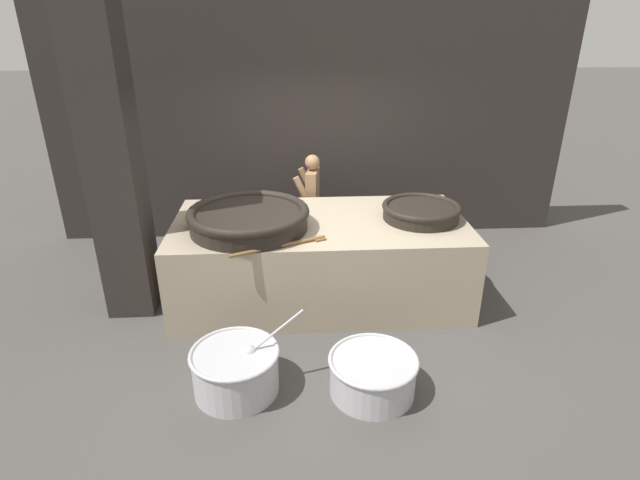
% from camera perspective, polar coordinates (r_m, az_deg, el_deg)
% --- Properties ---
extents(ground_plane, '(60.00, 60.00, 0.00)m').
position_cam_1_polar(ground_plane, '(6.17, 0.00, -6.24)').
color(ground_plane, '#474442').
extents(back_wall, '(7.58, 0.24, 3.46)m').
position_cam_1_polar(back_wall, '(7.51, -0.98, 13.42)').
color(back_wall, '#2D2826').
rests_on(back_wall, ground_plane).
extents(support_pillar, '(0.51, 0.51, 3.46)m').
position_cam_1_polar(support_pillar, '(5.68, -22.58, 8.14)').
color(support_pillar, '#2D2826').
rests_on(support_pillar, ground_plane).
extents(hearth_platform, '(3.37, 1.65, 0.98)m').
position_cam_1_polar(hearth_platform, '(5.94, 0.00, -2.16)').
color(hearth_platform, tan).
rests_on(hearth_platform, ground_plane).
extents(giant_wok_near, '(1.34, 1.34, 0.25)m').
position_cam_1_polar(giant_wok_near, '(5.52, -8.16, 2.53)').
color(giant_wok_near, black).
rests_on(giant_wok_near, hearth_platform).
extents(giant_wok_far, '(0.90, 0.90, 0.18)m').
position_cam_1_polar(giant_wok_far, '(5.88, 11.48, 3.28)').
color(giant_wok_far, black).
rests_on(giant_wok_far, hearth_platform).
extents(stirring_paddle, '(0.99, 0.48, 0.04)m').
position_cam_1_polar(stirring_paddle, '(5.08, -4.15, -0.61)').
color(stirring_paddle, brown).
rests_on(stirring_paddle, hearth_platform).
extents(cook, '(0.38, 0.56, 1.45)m').
position_cam_1_polar(cook, '(6.91, -0.91, 4.35)').
color(cook, '#9E7551').
rests_on(cook, ground_plane).
extents(prep_bowl_vegetables, '(1.03, 0.81, 0.74)m').
position_cam_1_polar(prep_bowl_vegetables, '(4.68, -9.61, -14.28)').
color(prep_bowl_vegetables, '#B7B7BC').
rests_on(prep_bowl_vegetables, ground_plane).
extents(prep_bowl_meat, '(0.81, 0.81, 0.36)m').
position_cam_1_polar(prep_bowl_meat, '(4.64, 6.05, -14.90)').
color(prep_bowl_meat, '#B7B7BC').
rests_on(prep_bowl_meat, ground_plane).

